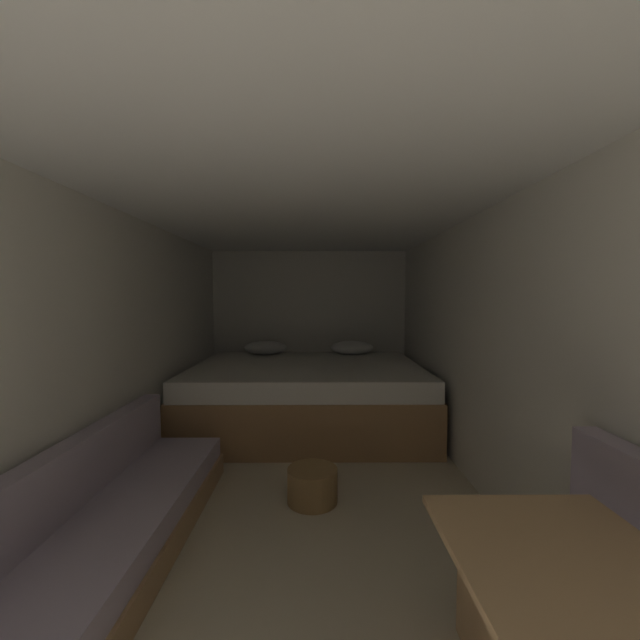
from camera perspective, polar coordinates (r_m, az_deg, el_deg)
name	(u,v)px	position (r m, az deg, el deg)	size (l,w,h in m)	color
ground_plane	(301,509)	(2.95, -2.83, -25.90)	(7.45, 7.45, 0.00)	beige
wall_back	(309,327)	(5.34, -1.58, -1.06)	(2.70, 0.05, 2.06)	silver
wall_left	(100,359)	(2.98, -29.47, -4.99)	(0.05, 5.45, 2.06)	silver
wall_right	(499,359)	(2.87, 24.74, -5.16)	(0.05, 5.45, 2.06)	silver
ceiling_slab	(300,197)	(2.65, -2.97, 17.45)	(2.70, 5.45, 0.05)	white
bed	(307,394)	(4.43, -1.86, -10.81)	(2.48, 1.93, 0.88)	#9E7247
sofa_left	(67,569)	(2.39, -33.02, -28.23)	(0.62, 2.87, 0.66)	tan
dinette_table	(558,588)	(1.50, 31.44, -30.41)	(0.61, 0.62, 0.73)	tan
wicker_basket	(312,485)	(2.98, -1.11, -22.98)	(0.35, 0.35, 0.24)	olive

